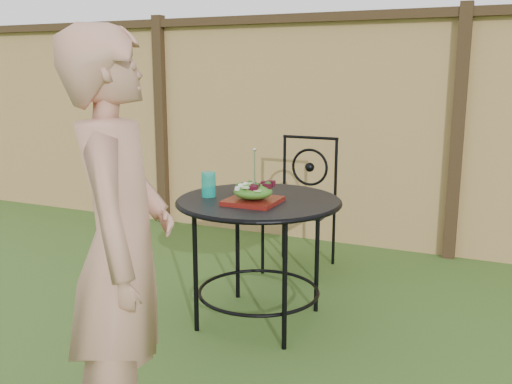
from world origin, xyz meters
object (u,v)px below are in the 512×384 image
patio_table (259,223)px  salad_plate (253,201)px  patio_chair (302,200)px  diner (122,251)px

patio_table → salad_plate: 0.18m
salad_plate → patio_table: bearing=97.2°
patio_table → patio_chair: patio_chair is taller
patio_table → patio_chair: 0.99m
patio_chair → salad_plate: patio_chair is taller
diner → salad_plate: bearing=-27.5°
patio_table → diner: bearing=-89.6°
patio_chair → diner: bearing=-87.4°
diner → patio_table: bearing=-26.8°
diner → salad_plate: diner is taller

